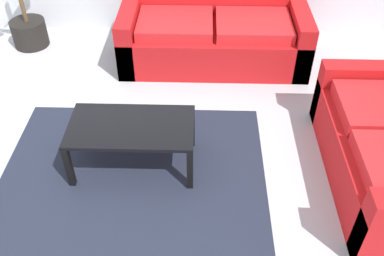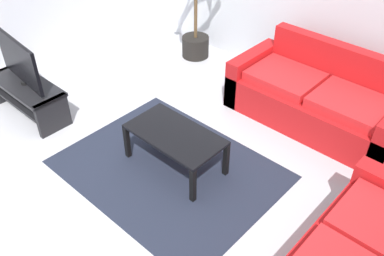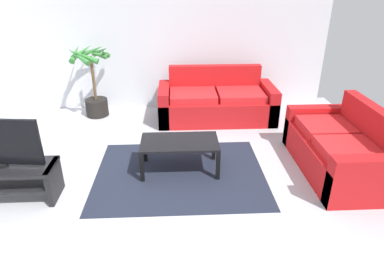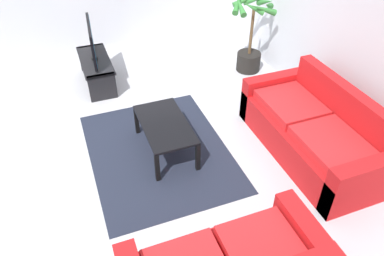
% 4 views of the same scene
% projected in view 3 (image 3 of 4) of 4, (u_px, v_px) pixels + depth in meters
% --- Properties ---
extents(ground_plane, '(6.60, 6.60, 0.00)m').
position_uv_depth(ground_plane, '(166.00, 196.00, 3.93)').
color(ground_plane, '#B2B2B7').
extents(wall_back, '(6.00, 0.06, 2.70)m').
position_uv_depth(wall_back, '(167.00, 37.00, 6.08)').
color(wall_back, silver).
rests_on(wall_back, ground).
extents(couch_main, '(2.03, 0.90, 0.90)m').
position_uv_depth(couch_main, '(216.00, 103.00, 5.91)').
color(couch_main, red).
rests_on(couch_main, ground).
extents(couch_loveseat, '(0.90, 1.68, 0.90)m').
position_uv_depth(couch_loveseat, '(340.00, 150.00, 4.34)').
color(couch_loveseat, red).
rests_on(couch_loveseat, ground).
extents(tv_stand, '(1.10, 0.45, 0.43)m').
position_uv_depth(tv_stand, '(7.00, 177.00, 3.78)').
color(tv_stand, black).
rests_on(tv_stand, ground).
extents(coffee_table, '(1.01, 0.55, 0.43)m').
position_uv_depth(coffee_table, '(180.00, 145.00, 4.31)').
color(coffee_table, black).
rests_on(coffee_table, ground).
extents(area_rug, '(2.20, 1.70, 0.01)m').
position_uv_depth(area_rug, '(180.00, 173.00, 4.37)').
color(area_rug, '#1E2333').
rests_on(area_rug, ground).
extents(potted_palm, '(0.73, 0.74, 1.30)m').
position_uv_depth(potted_palm, '(94.00, 86.00, 5.94)').
color(potted_palm, black).
rests_on(potted_palm, ground).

